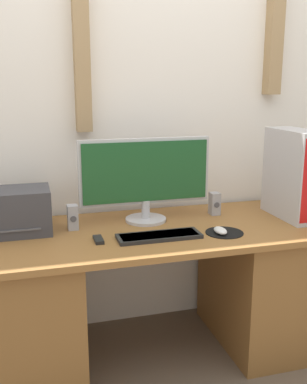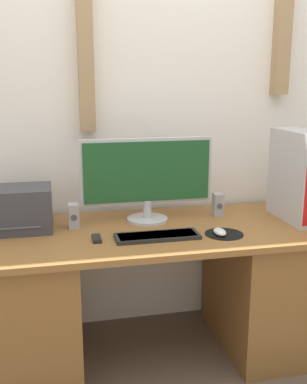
{
  "view_description": "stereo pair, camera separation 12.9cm",
  "coord_description": "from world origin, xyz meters",
  "px_view_note": "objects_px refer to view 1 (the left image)",
  "views": [
    {
      "loc": [
        -0.58,
        -1.7,
        1.41
      ],
      "look_at": [
        0.0,
        0.37,
        0.9
      ],
      "focal_mm": 42.0,
      "sensor_mm": 36.0,
      "label": 1
    },
    {
      "loc": [
        -0.46,
        -1.73,
        1.41
      ],
      "look_at": [
        0.0,
        0.37,
        0.9
      ],
      "focal_mm": 42.0,
      "sensor_mm": 36.0,
      "label": 2
    }
  ],
  "objects_px": {
    "printer": "(13,212)",
    "speaker_right": "(215,204)",
    "mouse": "(220,231)",
    "monitor": "(146,175)",
    "computer_tower": "(294,174)",
    "speaker_left": "(73,217)",
    "keyboard": "(159,236)",
    "remote_control": "(98,240)"
  },
  "relations": [
    {
      "from": "printer",
      "to": "remote_control",
      "type": "distance_m",
      "value": 0.45
    },
    {
      "from": "monitor",
      "to": "remote_control",
      "type": "height_order",
      "value": "monitor"
    },
    {
      "from": "monitor",
      "to": "printer",
      "type": "height_order",
      "value": "monitor"
    },
    {
      "from": "keyboard",
      "to": "mouse",
      "type": "xyz_separation_m",
      "value": [
        0.3,
        -0.03,
        0.01
      ]
    },
    {
      "from": "monitor",
      "to": "speaker_left",
      "type": "relative_size",
      "value": 5.59
    },
    {
      "from": "printer",
      "to": "speaker_right",
      "type": "height_order",
      "value": "printer"
    },
    {
      "from": "monitor",
      "to": "speaker_right",
      "type": "height_order",
      "value": "monitor"
    },
    {
      "from": "mouse",
      "to": "computer_tower",
      "type": "distance_m",
      "value": 0.57
    },
    {
      "from": "remote_control",
      "to": "monitor",
      "type": "bearing_deg",
      "value": 40.43
    },
    {
      "from": "monitor",
      "to": "computer_tower",
      "type": "bearing_deg",
      "value": -10.58
    },
    {
      "from": "mouse",
      "to": "remote_control",
      "type": "height_order",
      "value": "mouse"
    },
    {
      "from": "monitor",
      "to": "speaker_left",
      "type": "height_order",
      "value": "monitor"
    },
    {
      "from": "mouse",
      "to": "remote_control",
      "type": "relative_size",
      "value": 0.97
    },
    {
      "from": "mouse",
      "to": "speaker_right",
      "type": "relative_size",
      "value": 0.8
    },
    {
      "from": "printer",
      "to": "speaker_right",
      "type": "relative_size",
      "value": 2.88
    },
    {
      "from": "monitor",
      "to": "speaker_right",
      "type": "relative_size",
      "value": 5.59
    },
    {
      "from": "keyboard",
      "to": "computer_tower",
      "type": "height_order",
      "value": "computer_tower"
    },
    {
      "from": "printer",
      "to": "monitor",
      "type": "bearing_deg",
      "value": 1.52
    },
    {
      "from": "speaker_right",
      "to": "remote_control",
      "type": "bearing_deg",
      "value": -159.25
    },
    {
      "from": "speaker_left",
      "to": "speaker_right",
      "type": "height_order",
      "value": "same"
    },
    {
      "from": "speaker_right",
      "to": "printer",
      "type": "bearing_deg",
      "value": -178.47
    },
    {
      "from": "computer_tower",
      "to": "printer",
      "type": "bearing_deg",
      "value": 174.95
    },
    {
      "from": "speaker_left",
      "to": "remote_control",
      "type": "height_order",
      "value": "speaker_left"
    },
    {
      "from": "monitor",
      "to": "keyboard",
      "type": "distance_m",
      "value": 0.37
    },
    {
      "from": "printer",
      "to": "speaker_left",
      "type": "distance_m",
      "value": 0.29
    },
    {
      "from": "speaker_left",
      "to": "keyboard",
      "type": "bearing_deg",
      "value": -32.95
    },
    {
      "from": "speaker_left",
      "to": "printer",
      "type": "bearing_deg",
      "value": 175.51
    },
    {
      "from": "mouse",
      "to": "monitor",
      "type": "bearing_deg",
      "value": 132.41
    },
    {
      "from": "keyboard",
      "to": "mouse",
      "type": "relative_size",
      "value": 4.05
    },
    {
      "from": "keyboard",
      "to": "mouse",
      "type": "height_order",
      "value": "mouse"
    },
    {
      "from": "printer",
      "to": "remote_control",
      "type": "height_order",
      "value": "printer"
    },
    {
      "from": "monitor",
      "to": "keyboard",
      "type": "bearing_deg",
      "value": -92.47
    },
    {
      "from": "mouse",
      "to": "computer_tower",
      "type": "xyz_separation_m",
      "value": [
        0.5,
        0.17,
        0.22
      ]
    },
    {
      "from": "mouse",
      "to": "speaker_right",
      "type": "xyz_separation_m",
      "value": [
        0.11,
        0.33,
        0.04
      ]
    },
    {
      "from": "mouse",
      "to": "printer",
      "type": "xyz_separation_m",
      "value": [
        -0.96,
        0.3,
        0.09
      ]
    },
    {
      "from": "speaker_right",
      "to": "remote_control",
      "type": "distance_m",
      "value": 0.74
    },
    {
      "from": "remote_control",
      "to": "printer",
      "type": "bearing_deg",
      "value": 148.14
    },
    {
      "from": "mouse",
      "to": "printer",
      "type": "relative_size",
      "value": 0.28
    },
    {
      "from": "keyboard",
      "to": "computer_tower",
      "type": "bearing_deg",
      "value": 9.83
    },
    {
      "from": "computer_tower",
      "to": "speaker_right",
      "type": "distance_m",
      "value": 0.45
    },
    {
      "from": "monitor",
      "to": "mouse",
      "type": "xyz_separation_m",
      "value": [
        0.29,
        -0.32,
        -0.23
      ]
    },
    {
      "from": "speaker_right",
      "to": "remote_control",
      "type": "xyz_separation_m",
      "value": [
        -0.69,
        -0.26,
        -0.05
      ]
    }
  ]
}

